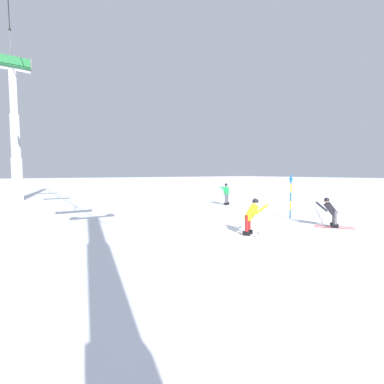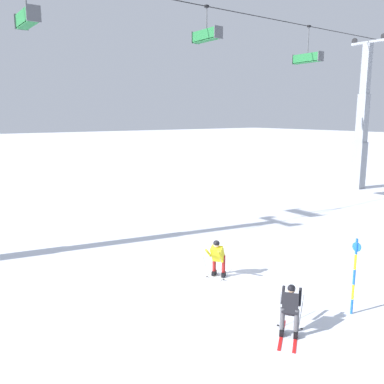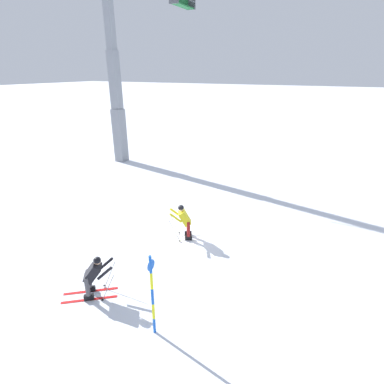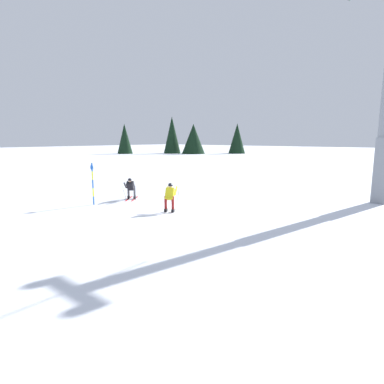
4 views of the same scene
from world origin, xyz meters
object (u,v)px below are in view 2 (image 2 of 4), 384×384
chairlift_seat_second (205,35)px  skier_distant_uphill (290,307)px  chairlift_seat_nearest (25,18)px  trail_marker_pole (354,274)px  skier_carving_main (218,256)px  chairlift_seat_middle (307,58)px  lift_tower_far (362,128)px

chairlift_seat_second → skier_distant_uphill: size_ratio=1.30×
chairlift_seat_nearest → trail_marker_pole: size_ratio=0.94×
skier_carving_main → trail_marker_pole: trail_marker_pole is taller
chairlift_seat_middle → skier_distant_uphill: size_ratio=1.47×
chairlift_seat_second → chairlift_seat_middle: same height
chairlift_seat_middle → skier_distant_uphill: 20.74m
chairlift_seat_nearest → skier_distant_uphill: chairlift_seat_nearest is taller
chairlift_seat_middle → trail_marker_pole: (-12.26, -12.10, -8.38)m
lift_tower_far → chairlift_seat_nearest: size_ratio=5.37×
skier_distant_uphill → lift_tower_far: bearing=28.4°
chairlift_seat_middle → skier_distant_uphill: chairlift_seat_middle is taller
skier_carving_main → chairlift_seat_middle: size_ratio=0.74×
trail_marker_pole → skier_distant_uphill: 2.43m
trail_marker_pole → skier_distant_uphill: (-2.35, 0.37, -0.51)m
lift_tower_far → chairlift_seat_nearest: 25.53m
lift_tower_far → chairlift_seat_second: lift_tower_far is taller
skier_carving_main → chairlift_seat_nearest: (-4.16, 7.62, 8.99)m
chairlift_seat_second → skier_distant_uphill: (-6.07, -11.74, -9.38)m
lift_tower_far → chairlift_seat_nearest: bearing=-180.0°
chairlift_seat_middle → trail_marker_pole: chairlift_seat_middle is taller
lift_tower_far → trail_marker_pole: (-19.37, -12.10, -3.62)m
chairlift_seat_second → chairlift_seat_middle: 8.55m
skier_carving_main → skier_distant_uphill: bearing=-101.4°
skier_carving_main → trail_marker_pole: 4.76m
chairlift_seat_nearest → skier_distant_uphill: bearing=-74.2°
chairlift_seat_second → chairlift_seat_middle: bearing=0.0°
chairlift_seat_nearest → skier_distant_uphill: size_ratio=1.34×
lift_tower_far → chairlift_seat_second: bearing=-180.0°
chairlift_seat_middle → trail_marker_pole: 19.15m
chairlift_seat_second → trail_marker_pole: (-3.72, -12.10, -8.87)m
trail_marker_pole → skier_distant_uphill: trail_marker_pole is taller
chairlift_seat_second → trail_marker_pole: chairlift_seat_second is taller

